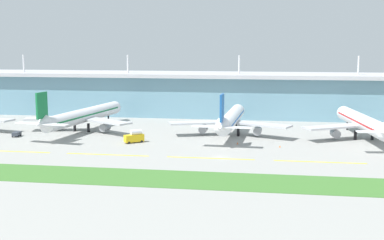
{
  "coord_description": "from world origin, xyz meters",
  "views": [
    {
      "loc": [
        15.63,
        -159.02,
        35.96
      ],
      "look_at": [
        -14.24,
        32.13,
        7.0
      ],
      "focal_mm": 47.52,
      "sensor_mm": 36.0,
      "label": 1
    }
  ],
  "objects_px": {
    "airliner_center": "(231,119)",
    "safety_cone_left_wingtip": "(238,143)",
    "airliner_near_middle": "(83,116)",
    "airliner_far_middle": "(363,122)",
    "safety_cone_nose_front": "(280,146)",
    "pushback_tug": "(17,134)",
    "fuel_truck": "(134,137)"
  },
  "relations": [
    {
      "from": "pushback_tug",
      "to": "airliner_far_middle",
      "type": "bearing_deg",
      "value": 6.65
    },
    {
      "from": "pushback_tug",
      "to": "airliner_near_middle",
      "type": "bearing_deg",
      "value": 37.15
    },
    {
      "from": "airliner_near_middle",
      "to": "airliner_center",
      "type": "relative_size",
      "value": 1.11
    },
    {
      "from": "airliner_near_middle",
      "to": "airliner_far_middle",
      "type": "bearing_deg",
      "value": -0.32
    },
    {
      "from": "airliner_near_middle",
      "to": "fuel_truck",
      "type": "xyz_separation_m",
      "value": [
        27.76,
        -21.14,
        -4.19
      ]
    },
    {
      "from": "fuel_truck",
      "to": "safety_cone_left_wingtip",
      "type": "xyz_separation_m",
      "value": [
        37.67,
        3.21,
        -1.91
      ]
    },
    {
      "from": "airliner_far_middle",
      "to": "airliner_center",
      "type": "bearing_deg",
      "value": 179.37
    },
    {
      "from": "airliner_center",
      "to": "safety_cone_left_wingtip",
      "type": "xyz_separation_m",
      "value": [
        3.98,
        -17.87,
        -6.09
      ]
    },
    {
      "from": "fuel_truck",
      "to": "safety_cone_left_wingtip",
      "type": "height_order",
      "value": "fuel_truck"
    },
    {
      "from": "pushback_tug",
      "to": "safety_cone_left_wingtip",
      "type": "distance_m",
      "value": 86.8
    },
    {
      "from": "airliner_center",
      "to": "pushback_tug",
      "type": "bearing_deg",
      "value": -168.99
    },
    {
      "from": "airliner_near_middle",
      "to": "airliner_far_middle",
      "type": "xyz_separation_m",
      "value": [
        112.04,
        -0.62,
        -0.01
      ]
    },
    {
      "from": "airliner_far_middle",
      "to": "safety_cone_nose_front",
      "type": "height_order",
      "value": "airliner_far_middle"
    },
    {
      "from": "airliner_center",
      "to": "airliner_far_middle",
      "type": "bearing_deg",
      "value": -0.63
    },
    {
      "from": "airliner_center",
      "to": "safety_cone_left_wingtip",
      "type": "relative_size",
      "value": 86.1
    },
    {
      "from": "pushback_tug",
      "to": "safety_cone_nose_front",
      "type": "relative_size",
      "value": 6.71
    },
    {
      "from": "pushback_tug",
      "to": "safety_cone_left_wingtip",
      "type": "xyz_separation_m",
      "value": [
        86.78,
        -1.76,
        -0.75
      ]
    },
    {
      "from": "airliner_center",
      "to": "fuel_truck",
      "type": "relative_size",
      "value": 8.31
    },
    {
      "from": "fuel_truck",
      "to": "safety_cone_nose_front",
      "type": "relative_size",
      "value": 10.36
    },
    {
      "from": "airliner_far_middle",
      "to": "pushback_tug",
      "type": "relative_size",
      "value": 13.29
    },
    {
      "from": "safety_cone_left_wingtip",
      "to": "safety_cone_nose_front",
      "type": "xyz_separation_m",
      "value": [
        15.14,
        -3.55,
        0.0
      ]
    },
    {
      "from": "fuel_truck",
      "to": "safety_cone_nose_front",
      "type": "distance_m",
      "value": 52.85
    },
    {
      "from": "airliner_center",
      "to": "safety_cone_left_wingtip",
      "type": "bearing_deg",
      "value": -77.45
    },
    {
      "from": "airliner_far_middle",
      "to": "safety_cone_left_wingtip",
      "type": "relative_size",
      "value": 89.13
    },
    {
      "from": "airliner_far_middle",
      "to": "safety_cone_nose_front",
      "type": "relative_size",
      "value": 89.13
    },
    {
      "from": "airliner_near_middle",
      "to": "safety_cone_nose_front",
      "type": "relative_size",
      "value": 95.81
    },
    {
      "from": "airliner_near_middle",
      "to": "airliner_far_middle",
      "type": "distance_m",
      "value": 112.04
    },
    {
      "from": "airliner_near_middle",
      "to": "pushback_tug",
      "type": "height_order",
      "value": "airliner_near_middle"
    },
    {
      "from": "fuel_truck",
      "to": "safety_cone_nose_front",
      "type": "height_order",
      "value": "fuel_truck"
    },
    {
      "from": "airliner_near_middle",
      "to": "safety_cone_nose_front",
      "type": "xyz_separation_m",
      "value": [
        80.58,
        -21.48,
        -6.1
      ]
    },
    {
      "from": "airliner_center",
      "to": "pushback_tug",
      "type": "height_order",
      "value": "airliner_center"
    },
    {
      "from": "airliner_near_middle",
      "to": "safety_cone_nose_front",
      "type": "bearing_deg",
      "value": -14.93
    }
  ]
}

